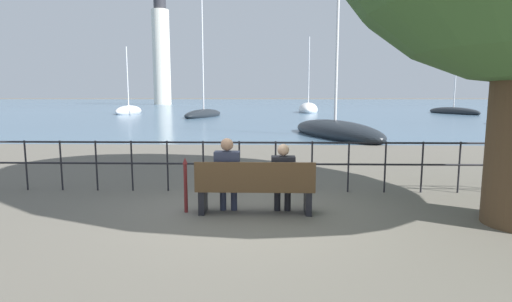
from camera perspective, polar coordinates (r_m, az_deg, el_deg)
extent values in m
plane|color=#605B51|center=(6.83, -0.12, -8.82)|extent=(1000.00, 1000.00, 0.00)
cube|color=slate|center=(166.16, 1.54, 7.09)|extent=(600.00, 300.00, 0.01)
cube|color=brown|center=(6.72, -0.12, -5.34)|extent=(1.97, 0.45, 0.05)
cube|color=brown|center=(6.46, -0.17, -3.59)|extent=(1.97, 0.04, 0.45)
cube|color=black|center=(6.85, -7.57, -7.08)|extent=(0.10, 0.41, 0.40)
cube|color=black|center=(6.80, 7.39, -7.19)|extent=(0.10, 0.41, 0.40)
cylinder|color=#2D3347|center=(6.95, -4.73, -6.61)|extent=(0.11, 0.11, 0.45)
cylinder|color=#2D3347|center=(6.93, -3.16, -6.63)|extent=(0.11, 0.11, 0.45)
cube|color=#2D3347|center=(6.80, -4.04, -4.56)|extent=(0.36, 0.26, 0.14)
cube|color=#2D3347|center=(6.66, -4.13, -2.62)|extent=(0.42, 0.24, 0.60)
sphere|color=#A87A5B|center=(6.60, -4.17, 0.93)|extent=(0.21, 0.21, 0.21)
cylinder|color=black|center=(6.91, 3.06, -6.67)|extent=(0.11, 0.11, 0.45)
cylinder|color=black|center=(6.92, 4.54, -6.67)|extent=(0.11, 0.11, 0.45)
cube|color=black|center=(6.77, 3.85, -4.60)|extent=(0.33, 0.26, 0.14)
cube|color=black|center=(6.64, 3.90, -2.99)|extent=(0.39, 0.24, 0.52)
sphere|color=tan|center=(6.58, 3.93, 0.16)|extent=(0.19, 0.19, 0.19)
cylinder|color=black|center=(9.62, -30.00, -1.79)|extent=(0.04, 0.04, 1.05)
cylinder|color=black|center=(9.26, -26.07, -1.87)|extent=(0.04, 0.04, 1.05)
cylinder|color=black|center=(8.93, -21.83, -1.96)|extent=(0.04, 0.04, 1.05)
cylinder|color=black|center=(8.67, -17.31, -2.04)|extent=(0.04, 0.04, 1.05)
cylinder|color=black|center=(8.45, -12.52, -2.11)|extent=(0.04, 0.04, 1.05)
cylinder|color=black|center=(8.31, -7.53, -2.17)|extent=(0.04, 0.04, 1.05)
cylinder|color=black|center=(8.22, -2.39, -2.21)|extent=(0.04, 0.04, 1.05)
cylinder|color=black|center=(8.20, 2.81, -2.23)|extent=(0.04, 0.04, 1.05)
cylinder|color=black|center=(8.25, 7.99, -2.24)|extent=(0.04, 0.04, 1.05)
cylinder|color=black|center=(8.37, 13.06, -2.23)|extent=(0.04, 0.04, 1.05)
cylinder|color=black|center=(8.55, 17.96, -2.20)|extent=(0.04, 0.04, 1.05)
cylinder|color=black|center=(8.79, 22.63, -2.16)|extent=(0.04, 0.04, 1.05)
cylinder|color=black|center=(9.08, 27.02, -2.11)|extent=(0.04, 0.04, 1.05)
cylinder|color=black|center=(9.42, 31.12, -2.05)|extent=(0.04, 0.04, 1.05)
cylinder|color=black|center=(8.13, 0.20, 1.21)|extent=(11.17, 0.04, 0.04)
cylinder|color=black|center=(8.19, 0.20, -1.86)|extent=(11.17, 0.04, 0.04)
cylinder|color=maroon|center=(6.86, -10.01, -5.27)|extent=(0.06, 0.06, 0.83)
cone|color=maroon|center=(6.77, -10.10, -1.38)|extent=(0.09, 0.09, 0.11)
ellipsoid|color=black|center=(39.51, -7.48, 5.18)|extent=(3.66, 8.45, 1.05)
cylinder|color=silver|center=(39.72, -7.64, 14.08)|extent=(0.14, 0.14, 11.67)
ellipsoid|color=black|center=(20.17, 11.19, 2.73)|extent=(4.63, 8.52, 1.14)
cylinder|color=silver|center=(20.34, 11.57, 16.50)|extent=(0.14, 0.14, 9.04)
ellipsoid|color=white|center=(50.32, 7.46, 5.88)|extent=(3.00, 6.49, 1.76)
cylinder|color=silver|center=(50.39, 7.55, 11.22)|extent=(0.14, 0.14, 8.33)
ellipsoid|color=black|center=(51.38, 26.34, 5.03)|extent=(3.60, 8.58, 1.09)
cylinder|color=silver|center=(51.44, 26.66, 10.23)|extent=(0.14, 0.14, 8.68)
ellipsoid|color=silver|center=(48.10, -17.71, 5.41)|extent=(2.28, 6.00, 1.38)
cylinder|color=silver|center=(48.12, -17.90, 9.96)|extent=(0.14, 0.14, 6.83)
cylinder|color=silver|center=(105.19, -13.36, 12.82)|extent=(4.31, 4.31, 23.19)
cylinder|color=#2D2D33|center=(107.17, -13.59, 19.76)|extent=(3.02, 3.02, 2.83)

